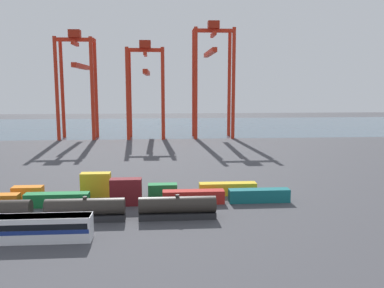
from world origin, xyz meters
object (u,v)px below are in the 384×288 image
at_px(shipping_container_6, 193,197).
at_px(shipping_container_7, 259,196).
at_px(freight_tank_row, 85,209).
at_px(gantry_crane_west, 77,75).
at_px(gantry_crane_east, 212,68).
at_px(gantry_crane_central, 146,80).

xyz_separation_m(shipping_container_6, shipping_container_7, (13.12, 0.00, 0.00)).
height_order(freight_tank_row, gantry_crane_west, gantry_crane_west).
bearing_deg(gantry_crane_west, shipping_container_7, -61.68).
relative_size(shipping_container_6, shipping_container_7, 1.00).
distance_m(shipping_container_7, gantry_crane_east, 107.02).
relative_size(freight_tank_row, shipping_container_6, 3.71).
bearing_deg(shipping_container_6, shipping_container_7, 0.00).
distance_m(freight_tank_row, gantry_crane_central, 114.99).
height_order(gantry_crane_west, gantry_crane_central, gantry_crane_west).
relative_size(gantry_crane_west, gantry_crane_east, 0.92).
xyz_separation_m(shipping_container_6, gantry_crane_west, (-42.22, 102.68, 26.12)).
bearing_deg(freight_tank_row, gantry_crane_central, 86.74).
relative_size(gantry_crane_west, gantry_crane_central, 1.10).
bearing_deg(freight_tank_row, gantry_crane_east, 72.24).
bearing_deg(gantry_crane_central, shipping_container_6, -82.93).
height_order(freight_tank_row, shipping_container_6, freight_tank_row).
relative_size(freight_tank_row, gantry_crane_west, 0.98).
relative_size(shipping_container_6, gantry_crane_west, 0.26).
distance_m(gantry_crane_west, gantry_crane_east, 58.84).
xyz_separation_m(freight_tank_row, shipping_container_6, (19.25, 8.84, -0.70)).
bearing_deg(shipping_container_6, freight_tank_row, -155.33).
bearing_deg(shipping_container_7, gantry_crane_east, 88.10).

